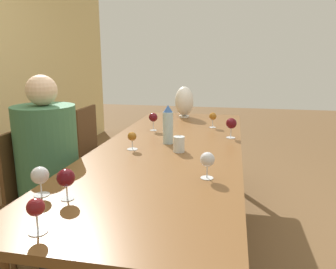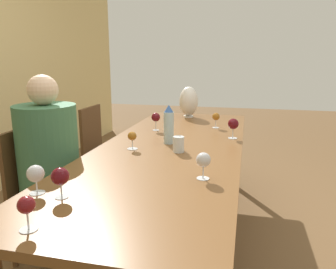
# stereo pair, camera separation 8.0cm
# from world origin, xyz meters

# --- Properties ---
(ground_plane) EXTENTS (14.00, 14.00, 0.00)m
(ground_plane) POSITION_xyz_m (0.00, 0.00, 0.00)
(ground_plane) COLOR brown
(dining_table) EXTENTS (2.75, 0.98, 0.75)m
(dining_table) POSITION_xyz_m (0.00, 0.00, 0.69)
(dining_table) COLOR brown
(dining_table) RESTS_ON ground_plane
(water_bottle) EXTENTS (0.07, 0.07, 0.28)m
(water_bottle) POSITION_xyz_m (0.06, 0.03, 0.89)
(water_bottle) COLOR #ADCCD6
(water_bottle) RESTS_ON dining_table
(water_tumbler) EXTENTS (0.07, 0.07, 0.10)m
(water_tumbler) POSITION_xyz_m (-0.14, -0.09, 0.80)
(water_tumbler) COLOR silver
(water_tumbler) RESTS_ON dining_table
(vase) EXTENTS (0.19, 0.19, 0.32)m
(vase) POSITION_xyz_m (1.15, 0.08, 0.91)
(vase) COLOR silver
(vase) RESTS_ON dining_table
(wine_glass_0) EXTENTS (0.08, 0.08, 0.13)m
(wine_glass_0) POSITION_xyz_m (-0.95, 0.41, 0.84)
(wine_glass_0) COLOR silver
(wine_glass_0) RESTS_ON dining_table
(wine_glass_1) EXTENTS (0.07, 0.07, 0.12)m
(wine_glass_1) POSITION_xyz_m (-0.14, 0.23, 0.84)
(wine_glass_1) COLOR silver
(wine_glass_1) RESTS_ON dining_table
(wine_glass_2) EXTENTS (0.08, 0.08, 0.14)m
(wine_glass_2) POSITION_xyz_m (-0.59, -0.31, 0.85)
(wine_glass_2) COLOR silver
(wine_glass_2) RESTS_ON dining_table
(wine_glass_3) EXTENTS (0.08, 0.08, 0.14)m
(wine_glass_3) POSITION_xyz_m (-0.97, 0.27, 0.85)
(wine_glass_3) COLOR silver
(wine_glass_3) RESTS_ON dining_table
(wine_glass_4) EXTENTS (0.07, 0.07, 0.15)m
(wine_glass_4) POSITION_xyz_m (0.46, 0.24, 0.86)
(wine_glass_4) COLOR silver
(wine_glass_4) RESTS_ON dining_table
(wine_glass_5) EXTENTS (0.08, 0.08, 0.16)m
(wine_glass_5) POSITION_xyz_m (0.32, -0.41, 0.86)
(wine_glass_5) COLOR silver
(wine_glass_5) RESTS_ON dining_table
(wine_glass_6) EXTENTS (0.07, 0.07, 0.13)m
(wine_glass_6) POSITION_xyz_m (-1.25, 0.24, 0.84)
(wine_glass_6) COLOR silver
(wine_glass_6) RESTS_ON dining_table
(wine_glass_7) EXTENTS (0.07, 0.07, 0.13)m
(wine_glass_7) POSITION_xyz_m (0.68, -0.25, 0.85)
(wine_glass_7) COLOR silver
(wine_glass_7) RESTS_ON dining_table
(chair_near) EXTENTS (0.44, 0.44, 0.90)m
(chair_near) POSITION_xyz_m (-0.34, 0.82, 0.49)
(chair_near) COLOR brown
(chair_near) RESTS_ON ground_plane
(chair_far) EXTENTS (0.44, 0.44, 0.90)m
(chair_far) POSITION_xyz_m (0.67, 0.82, 0.49)
(chair_far) COLOR brown
(chair_far) RESTS_ON ground_plane
(person_near) EXTENTS (0.39, 0.39, 1.26)m
(person_near) POSITION_xyz_m (-0.34, 0.73, 0.66)
(person_near) COLOR #2D2D38
(person_near) RESTS_ON ground_plane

